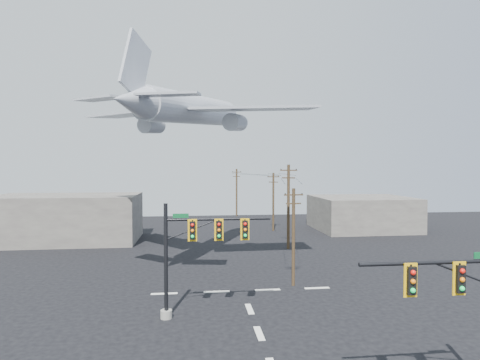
{
  "coord_description": "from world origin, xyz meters",
  "views": [
    {
      "loc": [
        -3.79,
        -18.65,
        9.73
      ],
      "look_at": [
        -1.01,
        5.0,
        8.9
      ],
      "focal_mm": 30.0,
      "sensor_mm": 36.0,
      "label": 1
    }
  ],
  "objects": [
    {
      "name": "lane_markings",
      "position": [
        0.0,
        5.33,
        0.01
      ],
      "size": [
        14.0,
        21.2,
        0.01
      ],
      "color": "white",
      "rests_on": "ground"
    },
    {
      "name": "signal_mast_near",
      "position": [
        7.29,
        -4.12,
        3.71
      ],
      "size": [
        6.43,
        0.76,
        6.94
      ],
      "color": "gray",
      "rests_on": "ground"
    },
    {
      "name": "signal_mast_far",
      "position": [
        -3.82,
        6.93,
        4.16
      ],
      "size": [
        7.1,
        0.81,
        7.36
      ],
      "color": "gray",
      "rests_on": "ground"
    },
    {
      "name": "utility_pole_a",
      "position": [
        4.29,
        12.9,
        4.15
      ],
      "size": [
        1.59,
        0.26,
        7.93
      ],
      "rotation": [
        0.0,
        0.0,
        0.05
      ],
      "color": "#422F1C",
      "rests_on": "ground"
    },
    {
      "name": "utility_pole_b",
      "position": [
        7.33,
        27.18,
        5.18
      ],
      "size": [
        1.92,
        0.84,
        9.9
      ],
      "rotation": [
        0.0,
        0.0,
        -0.37
      ],
      "color": "#422F1C",
      "rests_on": "ground"
    },
    {
      "name": "utility_pole_c",
      "position": [
        8.17,
        40.19,
        4.56
      ],
      "size": [
        1.69,
        0.79,
        8.71
      ],
      "rotation": [
        0.0,
        0.0,
        -0.39
      ],
      "color": "#422F1C",
      "rests_on": "ground"
    },
    {
      "name": "utility_pole_d",
      "position": [
        4.66,
        58.71,
        4.81
      ],
      "size": [
        1.88,
        0.53,
        9.19
      ],
      "rotation": [
        0.0,
        0.0,
        0.22
      ],
      "color": "#422F1C",
      "rests_on": "ground"
    },
    {
      "name": "power_lines",
      "position": [
        6.6,
        35.79,
        8.38
      ],
      "size": [
        5.4,
        45.82,
        0.39
      ],
      "color": "black"
    },
    {
      "name": "airliner",
      "position": [
        -3.74,
        20.74,
        15.16
      ],
      "size": [
        22.42,
        24.58,
        6.79
      ],
      "rotation": [
        0.0,
        -0.08,
        1.14
      ],
      "color": "#ABB1B7"
    },
    {
      "name": "building_left",
      "position": [
        -20.0,
        35.0,
        3.0
      ],
      "size": [
        18.0,
        10.0,
        6.0
      ],
      "primitive_type": "cube",
      "color": "slate",
      "rests_on": "ground"
    },
    {
      "name": "building_right",
      "position": [
        22.0,
        40.0,
        2.5
      ],
      "size": [
        14.0,
        12.0,
        5.0
      ],
      "primitive_type": "cube",
      "color": "slate",
      "rests_on": "ground"
    }
  ]
}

